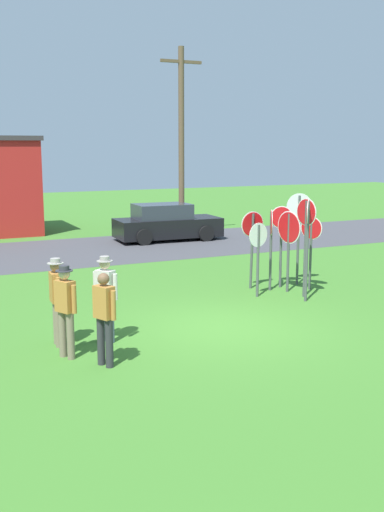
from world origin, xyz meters
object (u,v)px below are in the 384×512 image
Objects in this scene: person_holding_notes at (104,314)px; person_in_dark_shirt at (105,294)px; stop_sign_tallest at (289,237)px; person_in_teal at (57,297)px; stop_sign_rear_right at (258,248)px; parked_car_on_street at (166,224)px; stop_sign_rear_left at (271,236)px; stop_sign_leaning_right at (252,237)px; stop_sign_leaning_left at (307,235)px; stop_sign_far_back at (299,223)px; stop_sign_center_cluster at (281,234)px; stop_sign_low_front at (311,241)px; utility_pole at (181,140)px; stop_sign_nearest at (306,231)px; person_near_signs at (66,306)px.

person_in_dark_shirt is at bearing 71.81° from person_holding_notes.
stop_sign_tallest is 1.25× the size of person_in_teal.
stop_sign_tallest reaches higher than stop_sign_rear_right.
person_in_teal is at bearing -121.90° from parked_car_on_street.
stop_sign_rear_left is 1.01× the size of stop_sign_tallest.
stop_sign_leaning_right reaches higher than person_holding_notes.
stop_sign_leaning_left reaches higher than stop_sign_far_back.
stop_sign_leaning_left is at bearing 20.90° from person_holding_notes.
stop_sign_leaning_right is (0.32, 0.84, 0.15)m from stop_sign_rear_right.
parked_car_on_street is 1.95× the size of stop_sign_center_cluster.
stop_sign_low_front is at bearing -89.48° from parked_car_on_street.
stop_sign_low_front is at bearing -93.87° from stop_sign_far_back.
utility_pole is at bearing 85.58° from stop_sign_far_back.
stop_sign_tallest is 1.04m from stop_sign_rear_right.
stop_sign_far_back is 1.52× the size of person_holding_notes.
stop_sign_nearest is 1.29m from stop_sign_rear_right.
stop_sign_nearest reaches higher than stop_sign_rear_left.
utility_pole is 3.04× the size of stop_sign_leaning_left.
person_near_signs is (-7.31, -2.57, -0.34)m from stop_sign_low_front.
parked_car_on_street is 9.15m from stop_sign_leaning_right.
person_holding_notes is (-6.79, -3.28, -0.38)m from stop_sign_low_front.
stop_sign_nearest is 0.47m from stop_sign_leaning_left.
stop_sign_rear_right is at bearing 23.93° from person_near_signs.
stop_sign_far_back reaches higher than stop_sign_nearest.
stop_sign_center_cluster is at bearing 25.78° from stop_sign_rear_left.
utility_pole reaches higher than stop_sign_far_back.
person_in_dark_shirt is at bearing -166.59° from stop_sign_nearest.
stop_sign_far_back is at bearing 29.87° from person_holding_notes.
stop_sign_nearest is at bearing 59.49° from stop_sign_leaning_left.
stop_sign_leaning_left reaches higher than stop_sign_tallest.
stop_sign_rear_left is 1.10× the size of stop_sign_low_front.
stop_sign_leaning_left is 1.48× the size of person_in_teal.
person_near_signs is (-6.45, -1.56, -0.71)m from stop_sign_leaning_left.
stop_sign_leaning_left reaches higher than parked_car_on_street.
stop_sign_tallest is at bearing 6.75° from stop_sign_rear_right.
stop_sign_leaning_right is at bearing 132.27° from stop_sign_rear_left.
stop_sign_center_cluster is 1.29× the size of person_near_signs.
stop_sign_far_back is (1.08, 0.28, 0.26)m from stop_sign_rear_left.
stop_sign_tallest is 0.85× the size of stop_sign_far_back.
stop_sign_leaning_left is at bearing -73.44° from stop_sign_leaning_right.
stop_sign_nearest is 0.99× the size of stop_sign_far_back.
parked_car_on_street is 10.46m from stop_sign_nearest.
utility_pole is 14.44m from person_in_dark_shirt.
stop_sign_tallest is 1.00m from stop_sign_far_back.
stop_sign_leaning_right is (-0.76, 1.37, -0.29)m from stop_sign_nearest.
parked_car_on_street is 2.01× the size of stop_sign_tallest.
person_in_dark_shirt is (-5.33, -2.35, -0.50)m from stop_sign_rear_left.
person_in_dark_shirt is (0.92, -0.19, 0.00)m from person_in_teal.
stop_sign_rear_left is 5.85m from person_in_dark_shirt.
person_in_teal is at bearing -169.97° from stop_sign_nearest.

